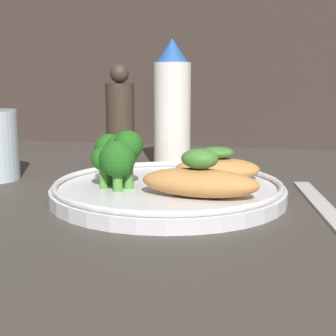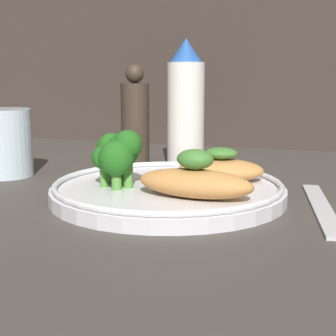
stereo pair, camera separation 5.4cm
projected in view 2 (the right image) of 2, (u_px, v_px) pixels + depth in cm
name	position (u px, v px, depth cm)	size (l,w,h in cm)	color
ground_plane	(168.00, 204.00, 54.86)	(180.00, 180.00, 1.00)	#3D3833
plate	(168.00, 190.00, 54.58)	(24.87, 24.87, 2.00)	silver
grilled_meat_front	(195.00, 181.00, 49.56)	(12.13, 6.01, 4.73)	#BC7F42
grilled_meat_middle	(221.00, 168.00, 57.13)	(10.15, 6.72, 3.74)	#BC7F42
broccoli_bunch	(118.00, 153.00, 53.91)	(5.81, 6.15, 6.08)	#4C8E38
sauce_bottle	(186.00, 107.00, 71.31)	(5.17, 5.17, 17.85)	white
pepper_grinder	(135.00, 120.00, 74.00)	(4.06, 4.06, 14.37)	#382D23
drinking_glass	(4.00, 143.00, 66.27)	(7.04, 7.04, 8.70)	silver
fork	(322.00, 206.00, 50.81)	(4.87, 19.73, 0.60)	silver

